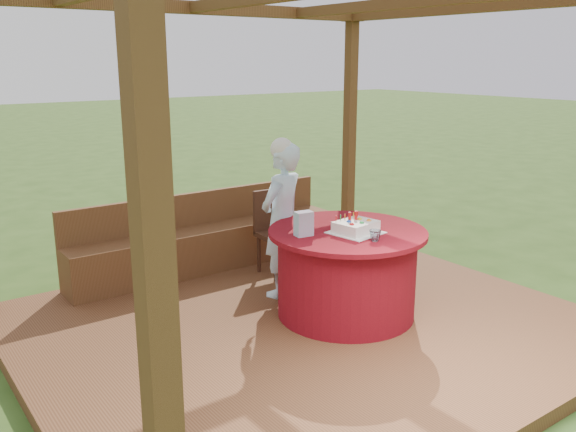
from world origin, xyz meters
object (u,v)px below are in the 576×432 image
object	(u,v)px
bench	(207,244)
elderly_woman	(282,218)
chair	(277,228)
gift_bag	(304,224)
birthday_cake	(356,227)
table	(346,272)
drinking_glass	(375,236)

from	to	relation	value
bench	elderly_woman	distance (m)	1.20
chair	gift_bag	bearing A→B (deg)	-115.14
birthday_cake	elderly_woman	bearing A→B (deg)	101.43
bench	table	world-z (taller)	bench
table	elderly_woman	distance (m)	0.82
chair	elderly_woman	xyz separation A→B (m)	(-0.32, -0.54, 0.27)
table	gift_bag	xyz separation A→B (m)	(-0.41, 0.08, 0.48)
gift_bag	chair	bearing A→B (deg)	73.44
table	drinking_glass	bearing A→B (deg)	-95.78
drinking_glass	gift_bag	bearing A→B (deg)	129.16
table	elderly_woman	xyz separation A→B (m)	(-0.17, 0.72, 0.36)
bench	birthday_cake	bearing A→B (deg)	-78.61
bench	drinking_glass	size ratio (longest dim) A/B	31.28
gift_bag	birthday_cake	bearing A→B (deg)	-16.91
bench	drinking_glass	distance (m)	2.26
birthday_cake	gift_bag	distance (m)	0.45
birthday_cake	drinking_glass	xyz separation A→B (m)	(-0.03, -0.26, -0.01)
chair	bench	bearing A→B (deg)	134.79
chair	drinking_glass	bearing A→B (deg)	-96.37
chair	birthday_cake	xyz separation A→B (m)	(-0.15, -1.36, 0.34)
bench	drinking_glass	world-z (taller)	drinking_glass
table	bench	bearing A→B (deg)	102.25
table	drinking_glass	xyz separation A→B (m)	(-0.04, -0.37, 0.42)
table	chair	size ratio (longest dim) A/B	1.56
bench	birthday_cake	size ratio (longest dim) A/B	6.94
gift_bag	bench	bearing A→B (deg)	97.99
elderly_woman	gift_bag	bearing A→B (deg)	-110.25
bench	elderly_woman	size ratio (longest dim) A/B	2.01
table	birthday_cake	bearing A→B (deg)	-93.19
bench	table	xyz separation A→B (m)	(0.39, -1.79, 0.12)
gift_bag	table	bearing A→B (deg)	-2.80
elderly_woman	bench	bearing A→B (deg)	101.36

